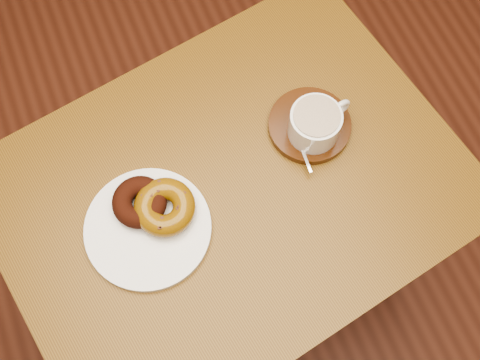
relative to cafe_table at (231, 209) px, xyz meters
name	(u,v)px	position (x,y,z in m)	size (l,w,h in m)	color
ground	(316,264)	(0.25, -0.06, -0.66)	(6.00, 6.00, 0.00)	brown
cafe_table	(231,209)	(0.00, 0.00, 0.00)	(0.93, 0.77, 0.78)	brown
donut_plate	(148,228)	(-0.16, -0.02, 0.13)	(0.22, 0.22, 0.01)	white
donut_cinnamon	(139,202)	(-0.16, 0.02, 0.16)	(0.10, 0.10, 0.04)	#34130A
donut_caramel	(165,207)	(-0.12, 0.00, 0.16)	(0.12, 0.12, 0.04)	#855A0E
saucer	(309,125)	(0.18, 0.06, 0.13)	(0.16, 0.16, 0.02)	#3D1C08
coffee_cup	(316,123)	(0.18, 0.04, 0.17)	(0.12, 0.09, 0.07)	white
teaspoon	(298,140)	(0.15, 0.03, 0.14)	(0.02, 0.09, 0.01)	silver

